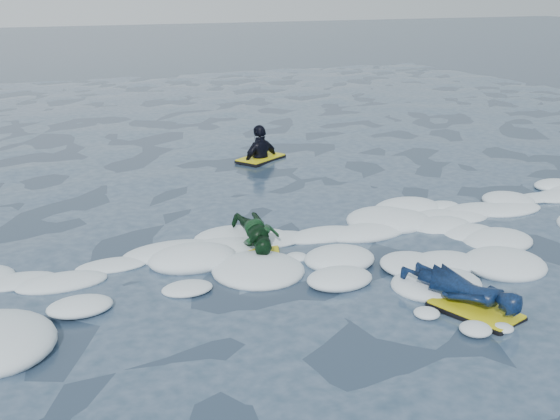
{
  "coord_description": "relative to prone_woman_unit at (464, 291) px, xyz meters",
  "views": [
    {
      "loc": [
        -3.94,
        -6.98,
        3.48
      ],
      "look_at": [
        -0.19,
        1.6,
        0.48
      ],
      "focal_mm": 45.0,
      "sensor_mm": 36.0,
      "label": 1
    }
  ],
  "objects": [
    {
      "name": "ground",
      "position": [
        -0.87,
        1.16,
        -0.2
      ],
      "size": [
        120.0,
        120.0,
        0.0
      ],
      "primitive_type": "plane",
      "color": "#172439",
      "rests_on": "ground"
    },
    {
      "name": "foam_band",
      "position": [
        -0.87,
        2.19,
        -0.2
      ],
      "size": [
        12.0,
        3.1,
        0.3
      ],
      "primitive_type": null,
      "color": "white",
      "rests_on": "ground"
    },
    {
      "name": "prone_woman_unit",
      "position": [
        0.0,
        0.0,
        0.0
      ],
      "size": [
        0.96,
        1.59,
        0.38
      ],
      "rotation": [
        0.0,
        0.0,
        1.88
      ],
      "color": "black",
      "rests_on": "ground"
    },
    {
      "name": "prone_child_unit",
      "position": [
        -1.48,
        2.53,
        0.04
      ],
      "size": [
        0.78,
        1.27,
        0.46
      ],
      "rotation": [
        0.0,
        0.0,
        1.22
      ],
      "color": "black",
      "rests_on": "ground"
    },
    {
      "name": "waiting_rider_unit",
      "position": [
        0.51,
        7.37,
        -0.24
      ],
      "size": [
        1.22,
        1.06,
        1.6
      ],
      "rotation": [
        0.0,
        0.0,
        0.55
      ],
      "color": "black",
      "rests_on": "ground"
    }
  ]
}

